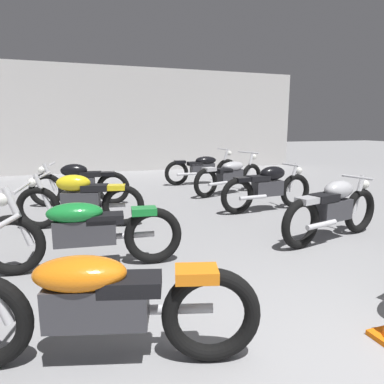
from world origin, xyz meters
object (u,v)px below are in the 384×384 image
motorcycle_right_row_3 (230,175)px  motorcycle_left_row_0 (95,302)px  motorcycle_right_row_2 (268,187)px  motorcycle_left_row_2 (80,199)px  motorcycle_left_row_3 (79,183)px  motorcycle_left_row_1 (84,230)px  motorcycle_right_row_1 (333,208)px  motorcycle_right_row_4 (203,168)px

motorcycle_right_row_3 → motorcycle_left_row_0: bearing=-123.4°
motorcycle_left_row_0 → motorcycle_right_row_2: size_ratio=1.07×
motorcycle_left_row_2 → motorcycle_left_row_3: (0.02, 1.65, 0.00)m
motorcycle_right_row_2 → motorcycle_left_row_1: bearing=-152.9°
motorcycle_left_row_3 → motorcycle_left_row_1: bearing=-90.4°
motorcycle_left_row_3 → motorcycle_right_row_1: size_ratio=1.01×
motorcycle_left_row_3 → motorcycle_right_row_2: bearing=-26.1°
motorcycle_left_row_0 → motorcycle_right_row_2: 4.80m
motorcycle_right_row_1 → motorcycle_right_row_3: 3.57m
motorcycle_left_row_1 → motorcycle_left_row_3: (0.03, 3.37, 0.01)m
motorcycle_left_row_1 → motorcycle_left_row_3: 3.37m
motorcycle_left_row_1 → motorcycle_right_row_1: size_ratio=1.12×
motorcycle_left_row_2 → motorcycle_right_row_2: (3.38, 0.01, 0.00)m
motorcycle_right_row_2 → motorcycle_right_row_4: motorcycle_right_row_4 is taller
motorcycle_left_row_0 → motorcycle_right_row_3: 6.22m
motorcycle_left_row_2 → motorcycle_right_row_2: 3.38m
motorcycle_left_row_1 → motorcycle_right_row_4: size_ratio=1.00×
motorcycle_right_row_1 → motorcycle_right_row_3: bearing=88.3°
motorcycle_left_row_3 → motorcycle_left_row_2: bearing=-90.8°
motorcycle_left_row_0 → motorcycle_left_row_2: bearing=90.1°
motorcycle_right_row_1 → motorcycle_right_row_2: 1.81m
motorcycle_left_row_1 → motorcycle_left_row_2: motorcycle_left_row_1 is taller
motorcycle_left_row_0 → motorcycle_left_row_1: (-0.01, 1.69, 0.00)m
motorcycle_left_row_0 → motorcycle_left_row_2: 3.42m
motorcycle_right_row_1 → motorcycle_left_row_3: bearing=133.8°
motorcycle_left_row_2 → motorcycle_right_row_3: bearing=27.3°
motorcycle_left_row_0 → motorcycle_left_row_1: same height
motorcycle_left_row_2 → motorcycle_right_row_1: same height
motorcycle_right_row_4 → motorcycle_left_row_2: bearing=-135.0°
motorcycle_left_row_3 → motorcycle_right_row_4: size_ratio=0.90×
motorcycle_right_row_2 → motorcycle_right_row_1: bearing=-91.6°
motorcycle_left_row_1 → motorcycle_right_row_2: 3.80m
motorcycle_left_row_0 → motorcycle_right_row_3: size_ratio=1.02×
motorcycle_left_row_3 → motorcycle_right_row_4: (3.30, 1.68, -0.01)m
motorcycle_right_row_2 → motorcycle_right_row_3: (0.05, 1.77, -0.01)m
motorcycle_right_row_3 → motorcycle_right_row_4: (-0.10, 1.56, 0.00)m
motorcycle_left_row_1 → motorcycle_left_row_0: bearing=-89.6°
motorcycle_right_row_1 → motorcycle_right_row_3: motorcycle_right_row_3 is taller
motorcycle_left_row_0 → motorcycle_right_row_1: size_ratio=1.09×
motorcycle_right_row_3 → motorcycle_right_row_4: bearing=93.8°
motorcycle_left_row_2 → motorcycle_left_row_3: 1.65m
motorcycle_left_row_0 → motorcycle_right_row_2: bearing=45.5°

